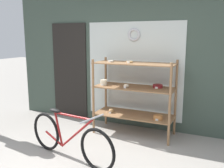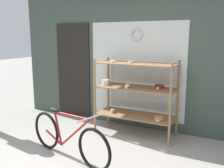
% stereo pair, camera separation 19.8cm
% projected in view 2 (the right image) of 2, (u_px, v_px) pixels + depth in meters
% --- Properties ---
extents(storefront_facade, '(5.11, 0.13, 3.05)m').
position_uv_depth(storefront_facade, '(126.00, 53.00, 5.01)').
color(storefront_facade, '#3D4C42').
rests_on(storefront_facade, ground_plane).
extents(display_case, '(1.47, 0.59, 1.41)m').
position_uv_depth(display_case, '(136.00, 91.00, 4.57)').
color(display_case, '#8E6642').
rests_on(display_case, ground_plane).
extents(bicycle, '(1.67, 0.56, 0.75)m').
position_uv_depth(bicycle, '(68.00, 137.00, 3.72)').
color(bicycle, black).
rests_on(bicycle, ground_plane).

